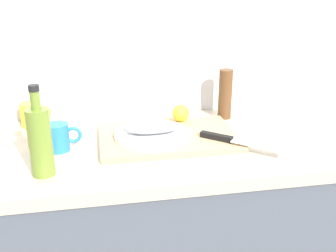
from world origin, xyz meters
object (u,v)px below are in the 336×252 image
(pepper_mill, at_px, (225,94))
(coffee_mug_0, at_px, (59,137))
(chef_knife, at_px, (232,140))
(olive_oil_bottle, at_px, (40,140))
(white_plate, at_px, (153,135))
(fish_fillet, at_px, (153,128))
(lemon_0, at_px, (181,113))
(cutting_board, at_px, (168,137))
(coffee_mug_1, at_px, (31,114))

(pepper_mill, bearing_deg, coffee_mug_0, -161.79)
(chef_knife, height_order, olive_oil_bottle, olive_oil_bottle)
(white_plate, bearing_deg, chef_knife, -20.82)
(fish_fillet, relative_size, pepper_mill, 1.00)
(white_plate, height_order, pepper_mill, pepper_mill)
(fish_fillet, distance_m, chef_knife, 0.26)
(lemon_0, bearing_deg, olive_oil_bottle, -146.85)
(lemon_0, bearing_deg, pepper_mill, 18.43)
(cutting_board, relative_size, olive_oil_bottle, 1.77)
(white_plate, bearing_deg, olive_oil_bottle, -153.41)
(white_plate, bearing_deg, fish_fillet, 90.00)
(lemon_0, bearing_deg, cutting_board, -120.29)
(pepper_mill, bearing_deg, lemon_0, -161.57)
(white_plate, relative_size, pepper_mill, 1.33)
(fish_fillet, relative_size, coffee_mug_1, 1.71)
(chef_knife, relative_size, olive_oil_bottle, 0.93)
(coffee_mug_1, bearing_deg, coffee_mug_0, -64.68)
(pepper_mill, bearing_deg, white_plate, -148.02)
(white_plate, xyz_separation_m, pepper_mill, (0.31, 0.19, 0.07))
(cutting_board, bearing_deg, lemon_0, 59.71)
(coffee_mug_1, height_order, pepper_mill, pepper_mill)
(cutting_board, bearing_deg, coffee_mug_0, -176.69)
(olive_oil_bottle, bearing_deg, cutting_board, 24.94)
(white_plate, height_order, coffee_mug_0, coffee_mug_0)
(white_plate, bearing_deg, pepper_mill, 31.98)
(cutting_board, bearing_deg, olive_oil_bottle, -155.06)
(white_plate, distance_m, olive_oil_bottle, 0.38)
(chef_knife, relative_size, pepper_mill, 1.26)
(white_plate, distance_m, fish_fillet, 0.03)
(fish_fillet, distance_m, lemon_0, 0.18)
(fish_fillet, relative_size, olive_oil_bottle, 0.74)
(olive_oil_bottle, bearing_deg, fish_fillet, 26.59)
(cutting_board, xyz_separation_m, olive_oil_bottle, (-0.39, -0.18, 0.09))
(lemon_0, height_order, coffee_mug_1, coffee_mug_1)
(chef_knife, relative_size, coffee_mug_1, 2.17)
(fish_fillet, relative_size, chef_knife, 0.79)
(white_plate, height_order, coffee_mug_1, coffee_mug_1)
(fish_fillet, height_order, olive_oil_bottle, olive_oil_bottle)
(olive_oil_bottle, xyz_separation_m, coffee_mug_0, (0.03, 0.16, -0.06))
(fish_fillet, xyz_separation_m, coffee_mug_1, (-0.41, 0.24, -0.01))
(cutting_board, height_order, white_plate, white_plate)
(chef_knife, height_order, pepper_mill, pepper_mill)
(white_plate, bearing_deg, coffee_mug_1, 150.38)
(coffee_mug_0, distance_m, coffee_mug_1, 0.27)
(coffee_mug_1, bearing_deg, chef_knife, -26.52)
(fish_fillet, bearing_deg, lemon_0, 46.85)
(fish_fillet, bearing_deg, olive_oil_bottle, -153.41)
(coffee_mug_1, relative_size, pepper_mill, 0.58)
(fish_fillet, bearing_deg, white_plate, -90.00)
(coffee_mug_1, xyz_separation_m, pepper_mill, (0.72, -0.04, 0.05))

